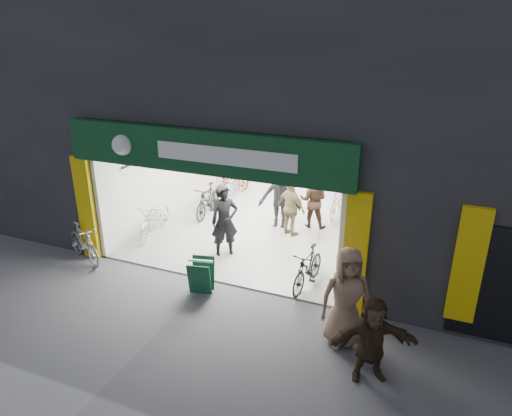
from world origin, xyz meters
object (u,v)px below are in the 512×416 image
Objects in this scene: bike_right_front at (308,268)px; sandwich_board at (201,275)px; bike_left_front at (155,218)px; parked_bike at (84,243)px; pedestrian_near at (346,297)px.

sandwich_board is at bearing -144.72° from bike_right_front.
parked_bike is at bearing -122.14° from bike_left_front.
bike_left_front is 1.22× the size of bike_right_front.
parked_bike is at bearing 163.50° from sandwich_board.
parked_bike is at bearing 145.60° from pedestrian_near.
bike_left_front reaches higher than bike_right_front.
pedestrian_near is at bearing -35.39° from bike_left_front.
parked_bike is (-5.41, -0.90, 0.01)m from bike_right_front.
parked_bike reaches higher than sandwich_board.
pedestrian_near is 3.28m from sandwich_board.
bike_left_front is 3.38m from sandwich_board.
bike_right_front is 0.82× the size of pedestrian_near.
pedestrian_near is (6.56, -0.70, 0.47)m from parked_bike.
bike_left_front reaches higher than parked_bike.
bike_right_front is 0.97× the size of parked_bike.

